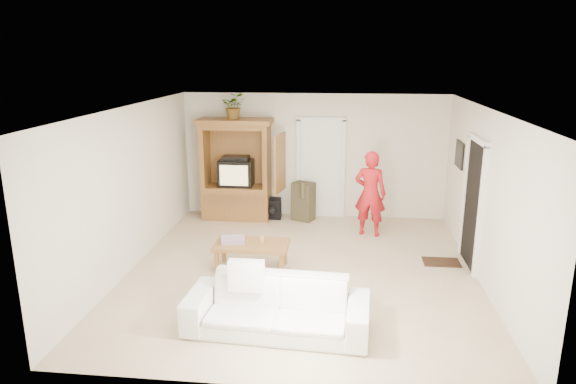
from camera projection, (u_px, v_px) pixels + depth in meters
The scene contains 19 objects.
floor at pixel (302, 271), 8.25m from camera, with size 6.00×6.00×0.00m, color tan.
ceiling at pixel (303, 108), 7.57m from camera, with size 6.00×6.00×0.00m, color white.
wall_back at pixel (314, 156), 10.79m from camera, with size 5.50×5.50×0.00m, color silver.
wall_front at pixel (277, 273), 5.03m from camera, with size 5.50×5.50×0.00m, color silver.
wall_left at pixel (131, 188), 8.20m from camera, with size 6.00×6.00×0.00m, color silver.
wall_right at pixel (486, 199), 7.62m from camera, with size 6.00×6.00×0.00m, color silver.
armoire at pixel (237, 176), 10.73m from camera, with size 1.82×1.14×2.10m.
door_back at pixel (321, 169), 10.82m from camera, with size 0.85×0.05×2.04m, color white.
doorway_right at pixel (473, 205), 8.27m from camera, with size 0.05×0.90×2.04m, color black.
framed_picture at pixel (460, 155), 9.37m from camera, with size 0.03×0.60×0.48m, color black.
doormat at pixel (441, 262), 8.58m from camera, with size 0.60×0.40×0.02m, color #382316.
plant at pixel (234, 106), 10.32m from camera, with size 0.47×0.41×0.52m, color #4C7238.
man at pixel (370, 194), 9.71m from camera, with size 0.60×0.39×1.64m, color red.
sofa at pixel (277, 306), 6.40m from camera, with size 2.28×0.89×0.67m, color white.
coffee_table at pixel (252, 246), 8.25m from camera, with size 1.19×0.66×0.44m.
towel at pixel (233, 240), 8.25m from camera, with size 0.38×0.28×0.08m, color #DA4850.
candle at pixel (262, 239), 8.25m from camera, with size 0.08×0.08×0.10m, color tan.
backpack_black at pixel (273, 209), 10.79m from camera, with size 0.36×0.21×0.44m, color black, non-canonical shape.
backpack_olive at pixel (303, 201), 10.69m from camera, with size 0.42×0.31×0.80m, color #47442B, non-canonical shape.
Camera 1 is at (0.62, -7.61, 3.38)m, focal length 32.00 mm.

